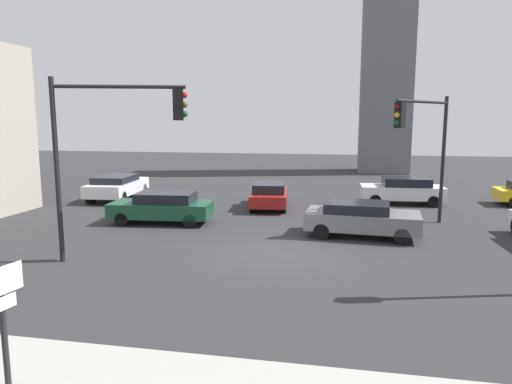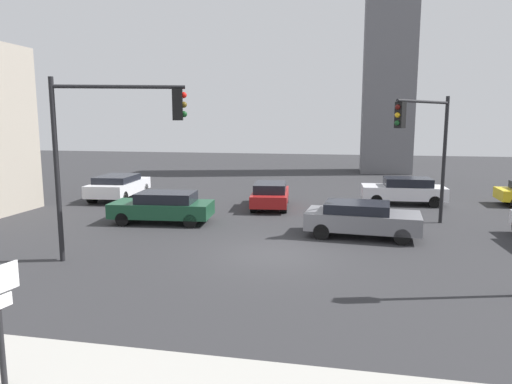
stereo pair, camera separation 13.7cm
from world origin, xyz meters
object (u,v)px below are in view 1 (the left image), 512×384
direction_sign (3,311)px  traffic_light_1 (424,134)px  traffic_light_2 (114,132)px  car_0 (269,194)px  car_1 (163,207)px  car_3 (361,218)px  car_5 (403,190)px  car_2 (117,186)px

direction_sign → traffic_light_1: size_ratio=0.39×
traffic_light_1 → traffic_light_2: traffic_light_2 is taller
car_0 → car_1: size_ratio=0.94×
car_1 → car_3: car_1 is taller
traffic_light_2 → car_5: bearing=33.9°
traffic_light_1 → car_0: 8.55m
car_1 → car_0: bearing=-137.6°
car_0 → car_1: (-4.15, -4.52, 0.03)m
direction_sign → car_2: size_ratio=0.45×
car_5 → traffic_light_2: bearing=47.9°
car_3 → car_5: (2.51, 7.86, 0.04)m
car_1 → car_5: 13.24m
traffic_light_2 → car_5: traffic_light_2 is taller
car_0 → traffic_light_2: bearing=155.4°
traffic_light_1 → car_0: (-7.06, 3.51, -3.31)m
traffic_light_2 → car_2: size_ratio=1.21×
car_3 → traffic_light_1: bearing=41.0°
car_1 → car_3: size_ratio=1.02×
direction_sign → car_2: 20.12m
car_0 → car_3: bearing=-145.6°
traffic_light_1 → car_3: size_ratio=1.24×
traffic_light_1 → car_1: bearing=-47.2°
car_5 → car_3: bearing=70.0°
traffic_light_2 → car_3: bearing=14.4°
traffic_light_2 → car_5: (10.48, 12.59, -3.45)m
traffic_light_2 → car_2: bearing=101.4°
traffic_light_2 → car_1: (-0.74, 5.57, -3.49)m
car_0 → car_5: 7.50m
traffic_light_2 → car_3: (7.97, 4.73, -3.49)m
direction_sign → traffic_light_2: size_ratio=0.37×
traffic_light_2 → car_3: size_ratio=1.30×
direction_sign → car_0: size_ratio=0.51×
direction_sign → car_1: 13.33m
traffic_light_1 → car_2: bearing=-67.8°
car_3 → car_2: bearing=159.7°
traffic_light_1 → car_5: 6.83m
car_0 → car_3: (4.56, -5.37, 0.03)m
traffic_light_1 → car_5: size_ratio=1.25×
traffic_light_2 → car_2: (-5.83, 11.10, -3.45)m
car_1 → car_2: car_2 is taller
traffic_light_2 → car_3: 9.90m
car_1 → car_2: bearing=-52.5°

